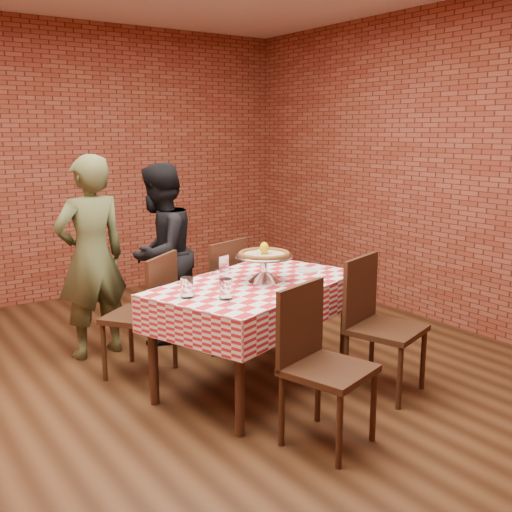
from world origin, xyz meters
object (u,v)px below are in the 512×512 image
condiment_caddy (220,265)px  chair_near_left (329,368)px  chair_far_left (139,315)px  chair_far_right (211,293)px  water_glass_right (187,288)px  water_glass_left (226,289)px  pizza_stand (264,268)px  diner_olive (91,257)px  chair_near_right (386,327)px  diner_black (160,254)px  pizza (264,255)px  table (256,334)px

condiment_caddy → chair_near_left: bearing=-107.8°
chair_far_left → chair_far_right: 0.79m
chair_near_left → condiment_caddy: bearing=72.1°
water_glass_right → chair_far_left: chair_far_left is taller
water_glass_left → chair_near_left: (0.28, -0.66, -0.36)m
pizza_stand → diner_olive: diner_olive is taller
chair_near_right → diner_black: 2.04m
diner_olive → chair_far_left: bearing=96.8°
chair_far_right → water_glass_left: bearing=46.7°
water_glass_left → chair_far_left: size_ratio=0.14×
chair_near_right → chair_far_left: size_ratio=1.02×
water_glass_left → water_glass_right: size_ratio=1.00×
chair_near_right → water_glass_left: bearing=143.7°
diner_black → chair_far_right: bearing=89.9°
pizza → condiment_caddy: 0.39m
diner_black → water_glass_right: bearing=34.1°
water_glass_left → chair_far_left: 0.98m
pizza → chair_near_right: pizza is taller
chair_near_right → diner_olive: (-1.41, 1.82, 0.34)m
pizza_stand → water_glass_right: bearing=-173.8°
pizza → chair_near_left: (-0.19, -0.90, -0.48)m
diner_olive → chair_far_right: bearing=152.7°
condiment_caddy → chair_near_left: size_ratio=0.16×
water_glass_right → chair_near_right: chair_near_right is taller
chair_far_left → condiment_caddy: bearing=110.8°
water_glass_left → water_glass_right: bearing=136.6°
pizza → diner_olive: (-0.80, 1.23, -0.14)m
pizza_stand → condiment_caddy: size_ratio=2.79×
pizza_stand → water_glass_right: 0.65m
chair_near_left → chair_far_right: bearing=64.7°
table → chair_near_left: size_ratio=1.58×
diner_olive → diner_black: diner_olive is taller
pizza_stand → chair_near_right: size_ratio=0.43×
table → chair_near_left: chair_near_left is taller
chair_near_left → pizza: bearing=61.6°
condiment_caddy → chair_far_right: bearing=49.8°
water_glass_right → chair_far_right: size_ratio=0.14×
condiment_caddy → pizza_stand: bearing=-80.8°
chair_far_left → pizza_stand: bearing=98.8°
condiment_caddy → chair_far_left: bearing=131.1°
water_glass_left → diner_olive: (-0.33, 1.47, -0.02)m
chair_far_right → diner_black: size_ratio=0.60×
chair_near_left → chair_far_left: (-0.48, 1.55, -0.00)m
water_glass_left → condiment_caddy: (0.30, 0.57, 0.01)m
water_glass_right → diner_olive: size_ratio=0.08×
water_glass_left → chair_near_left: size_ratio=0.14×
pizza → pizza_stand: bearing=-90.0°
pizza_stand → water_glass_left: pizza_stand is taller
diner_olive → diner_black: 0.61m
chair_far_right → diner_olive: 1.01m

